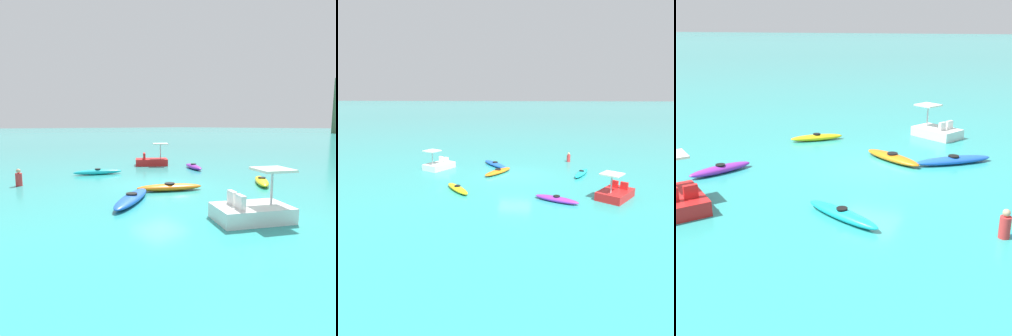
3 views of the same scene
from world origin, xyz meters
The scene contains 9 objects.
ground_plane centered at (0.00, 0.00, 0.00)m, with size 600.00×600.00×0.00m, color teal.
kayak_orange centered at (1.38, -0.54, 0.16)m, with size 2.18×3.07×0.37m.
kayak_purple centered at (-2.82, 5.53, 0.16)m, with size 2.67×1.70×0.37m.
kayak_yellow centered at (3.41, 4.13, 0.16)m, with size 2.19×2.52×0.37m.
kayak_cyan centered at (-5.09, -0.74, 0.16)m, with size 1.68×2.94×0.37m.
kayak_blue centered at (1.97, -3.11, 0.16)m, with size 2.71×3.27×0.37m.
pedal_boat_white centered at (6.48, -1.56, 0.34)m, with size 2.45×2.82×1.68m.
pedal_boat_red centered at (-6.32, 4.56, 0.34)m, with size 2.62×2.82×1.68m.
person_near_shore centered at (-4.55, -5.48, 0.39)m, with size 0.35×0.35×0.88m.
Camera 3 is at (-16.56, -5.39, 5.75)m, focal length 46.45 mm.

